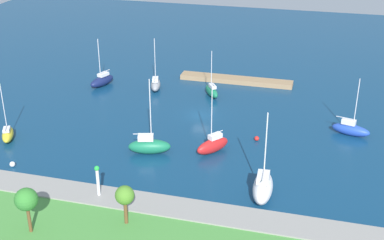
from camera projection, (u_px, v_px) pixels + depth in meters
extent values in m
plane|color=navy|center=(201.00, 115.00, 82.21)|extent=(160.00, 160.00, 0.00)
cube|color=#997A56|center=(236.00, 80.00, 95.73)|extent=(20.75, 2.70, 0.88)
cube|color=gray|center=(140.00, 206.00, 57.82)|extent=(63.96, 3.98, 1.39)
cylinder|color=silver|center=(98.00, 183.00, 58.03)|extent=(0.36, 0.36, 3.20)
sphere|color=green|center=(97.00, 168.00, 57.27)|extent=(0.56, 0.56, 0.56)
cylinder|color=brown|center=(126.00, 211.00, 53.57)|extent=(0.39, 0.39, 2.80)
sphere|color=#4C8428|center=(125.00, 195.00, 52.74)|extent=(2.00, 2.00, 2.00)
cylinder|color=brown|center=(29.00, 218.00, 52.16)|extent=(0.35, 0.35, 3.15)
sphere|color=#337F2D|center=(26.00, 199.00, 51.21)|extent=(2.34, 2.34, 2.34)
ellipsoid|color=#19724C|center=(150.00, 147.00, 70.26)|extent=(6.09, 3.50, 2.02)
cube|color=silver|center=(146.00, 137.00, 69.68)|extent=(2.32, 1.72, 0.75)
cylinder|color=silver|center=(150.00, 110.00, 68.03)|extent=(0.14, 0.14, 8.72)
cylinder|color=silver|center=(142.00, 134.00, 69.46)|extent=(2.39, 0.78, 0.11)
ellipsoid|color=yellow|center=(8.00, 135.00, 74.14)|extent=(3.43, 4.76, 1.57)
cube|color=silver|center=(7.00, 129.00, 73.41)|extent=(1.56, 1.88, 0.41)
cylinder|color=silver|center=(4.00, 107.00, 72.57)|extent=(0.11, 0.11, 6.95)
cylinder|color=silver|center=(6.00, 128.00, 72.88)|extent=(1.01, 1.87, 0.09)
ellipsoid|color=red|center=(213.00, 146.00, 70.52)|extent=(4.41, 5.17, 1.99)
cube|color=silver|center=(215.00, 136.00, 70.21)|extent=(1.89, 2.09, 0.66)
cylinder|color=silver|center=(212.00, 113.00, 68.30)|extent=(0.13, 0.13, 7.96)
cylinder|color=silver|center=(217.00, 132.00, 70.19)|extent=(1.29, 1.68, 0.10)
ellipsoid|color=#2347B2|center=(351.00, 130.00, 75.47)|extent=(5.69, 2.95, 1.65)
cube|color=silver|center=(349.00, 122.00, 75.17)|extent=(2.15, 1.45, 0.70)
cylinder|color=silver|center=(357.00, 102.00, 73.52)|extent=(0.13, 0.13, 7.14)
cylinder|color=silver|center=(345.00, 118.00, 75.24)|extent=(2.57, 0.74, 0.10)
ellipsoid|color=gray|center=(156.00, 85.00, 92.22)|extent=(2.99, 5.30, 1.74)
cube|color=silver|center=(155.00, 79.00, 91.37)|extent=(1.47, 2.02, 0.61)
cylinder|color=silver|center=(155.00, 59.00, 90.52)|extent=(0.12, 0.12, 7.54)
cylinder|color=silver|center=(155.00, 78.00, 90.65)|extent=(0.77, 2.40, 0.10)
ellipsoid|color=white|center=(263.00, 188.00, 60.32)|extent=(2.64, 6.53, 2.52)
cube|color=silver|center=(263.00, 177.00, 59.16)|extent=(1.50, 2.38, 0.84)
cylinder|color=silver|center=(266.00, 146.00, 58.38)|extent=(0.15, 0.15, 8.15)
cylinder|color=silver|center=(263.00, 176.00, 58.43)|extent=(0.27, 2.79, 0.12)
ellipsoid|color=#141E4C|center=(102.00, 81.00, 93.93)|extent=(3.58, 5.94, 1.76)
cube|color=silver|center=(103.00, 74.00, 93.79)|extent=(1.72, 2.28, 0.55)
cylinder|color=silver|center=(99.00, 58.00, 91.89)|extent=(0.14, 0.14, 7.04)
cylinder|color=silver|center=(105.00, 71.00, 93.99)|extent=(0.89, 2.39, 0.11)
ellipsoid|color=#19724C|center=(212.00, 91.00, 89.38)|extent=(3.87, 4.95, 1.66)
cube|color=silver|center=(212.00, 86.00, 88.58)|extent=(1.68, 1.96, 0.55)
cylinder|color=silver|center=(211.00, 69.00, 87.93)|extent=(0.12, 0.12, 6.35)
cylinder|color=silver|center=(213.00, 84.00, 88.19)|extent=(1.04, 1.55, 0.10)
sphere|color=white|center=(12.00, 164.00, 67.17)|extent=(0.72, 0.72, 0.72)
sphere|color=red|center=(257.00, 138.00, 73.99)|extent=(0.69, 0.69, 0.69)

